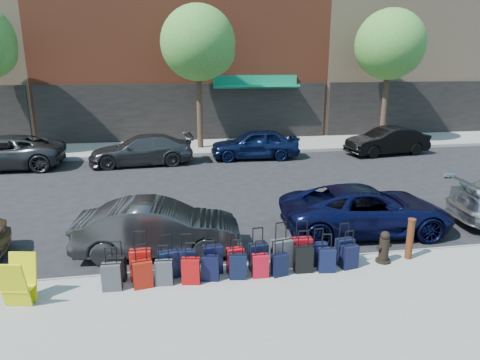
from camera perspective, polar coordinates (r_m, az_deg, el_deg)
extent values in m
plane|color=black|center=(14.06, -3.95, -3.63)|extent=(120.00, 120.00, 0.00)
cube|color=gray|center=(8.21, 1.22, -17.91)|extent=(60.00, 4.00, 0.15)
cube|color=gray|center=(23.69, -6.58, 4.37)|extent=(60.00, 4.00, 0.15)
cube|color=gray|center=(9.93, -1.09, -11.59)|extent=(60.00, 0.08, 0.15)
cube|color=gray|center=(21.72, -6.24, 3.37)|extent=(60.00, 0.08, 0.15)
cube|color=black|center=(25.37, -6.98, 8.80)|extent=(16.66, 0.15, 3.40)
cube|color=#0D7953|center=(25.43, 2.20, 12.31)|extent=(5.00, 0.91, 0.27)
cube|color=#0D7953|center=(25.70, 2.06, 13.13)|extent=(5.00, 0.10, 0.60)
cube|color=#9F8061|center=(35.99, 20.38, 21.60)|extent=(15.00, 12.00, 18.00)
cube|color=black|center=(30.71, 24.75, 8.66)|extent=(14.70, 0.15, 3.40)
cylinder|color=black|center=(22.89, -5.42, 10.28)|extent=(0.30, 0.30, 4.80)
sphere|color=#347B29|center=(22.81, -5.62, 17.72)|extent=(3.80, 3.80, 3.80)
sphere|color=#347B29|center=(22.86, -4.03, 16.80)|extent=(2.58, 2.58, 2.58)
cylinder|color=black|center=(25.94, 18.76, 10.15)|extent=(0.30, 0.30, 4.80)
sphere|color=#347B29|center=(25.88, 19.35, 16.69)|extent=(3.80, 3.80, 3.80)
sphere|color=#347B29|center=(26.16, 20.46, 15.73)|extent=(2.58, 2.58, 2.58)
cube|color=black|center=(9.48, -16.07, -11.27)|extent=(0.39, 0.26, 0.54)
cylinder|color=black|center=(9.24, -16.34, -8.02)|extent=(0.20, 0.07, 0.03)
cube|color=#AE0F0B|center=(9.39, -13.09, -10.92)|extent=(0.44, 0.25, 0.66)
cylinder|color=black|center=(9.10, -13.36, -6.90)|extent=(0.25, 0.04, 0.03)
cube|color=black|center=(9.34, -9.60, -11.07)|extent=(0.44, 0.30, 0.60)
cylinder|color=black|center=(9.07, -9.78, -7.40)|extent=(0.23, 0.08, 0.03)
cube|color=black|center=(9.39, -7.10, -10.89)|extent=(0.41, 0.26, 0.58)
cylinder|color=black|center=(9.13, -7.23, -7.35)|extent=(0.22, 0.06, 0.03)
cube|color=black|center=(9.43, -3.67, -10.52)|extent=(0.43, 0.26, 0.63)
cylinder|color=black|center=(9.16, -3.74, -6.71)|extent=(0.24, 0.05, 0.03)
cube|color=#A80A13|center=(9.47, -0.63, -10.63)|extent=(0.39, 0.24, 0.55)
cylinder|color=black|center=(9.22, -0.64, -7.29)|extent=(0.21, 0.05, 0.03)
cube|color=black|center=(9.57, 2.47, -10.18)|extent=(0.42, 0.26, 0.60)
cylinder|color=black|center=(9.30, 2.52, -6.55)|extent=(0.23, 0.05, 0.03)
cube|color=#3D3D42|center=(9.66, 5.59, -9.78)|extent=(0.48, 0.32, 0.66)
cylinder|color=black|center=(9.38, 5.70, -5.82)|extent=(0.25, 0.07, 0.03)
cube|color=maroon|center=(9.85, 8.24, -9.41)|extent=(0.44, 0.26, 0.65)
cylinder|color=black|center=(9.58, 8.40, -5.60)|extent=(0.24, 0.04, 0.03)
cube|color=black|center=(9.92, 10.43, -9.68)|extent=(0.36, 0.21, 0.54)
cylinder|color=black|center=(9.69, 10.60, -6.57)|extent=(0.20, 0.04, 0.03)
cube|color=black|center=(10.12, 13.74, -9.18)|extent=(0.42, 0.27, 0.59)
cylinder|color=black|center=(9.87, 13.98, -5.78)|extent=(0.22, 0.06, 0.03)
cube|color=#3A3A3F|center=(9.16, -16.73, -12.27)|extent=(0.39, 0.24, 0.56)
cylinder|color=black|center=(8.90, -17.03, -8.79)|extent=(0.21, 0.04, 0.03)
cube|color=maroon|center=(9.10, -12.86, -12.14)|extent=(0.42, 0.29, 0.57)
cylinder|color=black|center=(8.83, -13.10, -8.56)|extent=(0.22, 0.07, 0.03)
cube|color=#3C3D42|center=(9.12, -10.10, -12.05)|extent=(0.37, 0.23, 0.52)
cylinder|color=black|center=(8.88, -10.27, -8.78)|extent=(0.20, 0.05, 0.03)
cube|color=#A50A0B|center=(9.08, -6.56, -11.95)|extent=(0.40, 0.27, 0.55)
cylinder|color=black|center=(8.83, -6.68, -8.53)|extent=(0.21, 0.07, 0.03)
cube|color=black|center=(9.17, -3.99, -11.62)|extent=(0.40, 0.28, 0.54)
cylinder|color=black|center=(8.92, -4.06, -8.28)|extent=(0.21, 0.07, 0.03)
cube|color=black|center=(9.21, -0.29, -11.47)|extent=(0.39, 0.26, 0.53)
cylinder|color=black|center=(8.97, -0.29, -8.17)|extent=(0.20, 0.06, 0.03)
cube|color=#AF0B1C|center=(9.29, 2.71, -11.35)|extent=(0.35, 0.21, 0.50)
cylinder|color=black|center=(9.06, 2.76, -8.25)|extent=(0.19, 0.04, 0.03)
cube|color=black|center=(9.37, 5.32, -11.19)|extent=(0.37, 0.26, 0.49)
cylinder|color=black|center=(9.14, 5.40, -8.18)|extent=(0.19, 0.07, 0.03)
cube|color=black|center=(9.57, 8.45, -10.41)|extent=(0.40, 0.25, 0.58)
cylinder|color=black|center=(9.32, 8.60, -6.91)|extent=(0.22, 0.04, 0.03)
cube|color=black|center=(9.67, 11.47, -10.43)|extent=(0.38, 0.25, 0.53)
cylinder|color=black|center=(9.44, 11.66, -7.26)|extent=(0.20, 0.05, 0.03)
cube|color=black|center=(9.94, 14.39, -9.89)|extent=(0.40, 0.28, 0.53)
cylinder|color=black|center=(9.71, 14.62, -6.78)|extent=(0.21, 0.07, 0.03)
cylinder|color=black|center=(10.54, 18.51, -10.15)|extent=(0.34, 0.34, 0.06)
cylinder|color=black|center=(10.42, 18.64, -8.70)|extent=(0.23, 0.23, 0.53)
sphere|color=black|center=(10.29, 18.80, -7.03)|extent=(0.21, 0.21, 0.21)
cylinder|color=black|center=(10.39, 18.67, -8.42)|extent=(0.39, 0.18, 0.09)
cylinder|color=#38190C|center=(10.74, 21.71, -7.35)|extent=(0.16, 0.16, 0.96)
cylinder|color=#38190C|center=(10.57, 21.97, -4.95)|extent=(0.18, 0.18, 0.04)
cube|color=#D0CB0B|center=(9.09, -28.02, -12.32)|extent=(0.57, 0.34, 0.94)
cube|color=#D0CB0B|center=(9.36, -26.96, -11.39)|extent=(0.57, 0.34, 0.94)
cube|color=#D0CB0B|center=(9.29, -27.37, -12.64)|extent=(0.59, 0.45, 0.02)
imported|color=#2F2F31|center=(10.73, -10.86, -6.30)|extent=(4.12, 1.76, 1.32)
imported|color=#0B0E33|center=(12.35, 16.45, -3.79)|extent=(4.81, 2.44, 1.30)
imported|color=#323234|center=(21.61, -29.30, 3.19)|extent=(5.31, 2.49, 1.47)
imported|color=#343437|center=(20.23, -13.01, 3.93)|extent=(4.81, 2.20, 1.37)
imported|color=#0D1639|center=(20.96, 1.98, 4.83)|extent=(4.37, 1.95, 1.46)
imported|color=black|center=(23.15, 19.02, 4.93)|extent=(4.38, 1.99, 1.39)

